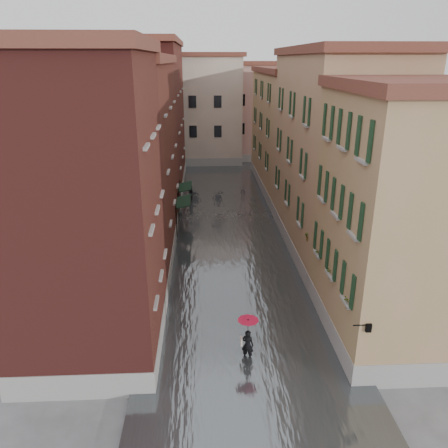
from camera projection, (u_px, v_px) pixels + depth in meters
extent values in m
plane|color=#5A5A5C|center=(241.00, 313.00, 23.33)|extent=(120.00, 120.00, 0.00)
cube|color=#4E5357|center=(227.00, 225.00, 35.44)|extent=(10.00, 60.00, 0.20)
cube|color=maroon|center=(86.00, 213.00, 18.83)|extent=(6.00, 8.00, 13.00)
cube|color=#55231B|center=(127.00, 162.00, 29.20)|extent=(6.00, 14.00, 12.50)
cube|color=maroon|center=(150.00, 121.00, 42.95)|extent=(6.00, 16.00, 14.00)
cube|color=#967D4D|center=(401.00, 223.00, 19.76)|extent=(6.00, 8.00, 11.50)
cube|color=#A17E61|center=(333.00, 156.00, 29.77)|extent=(6.00, 14.00, 13.00)
cube|color=#967D4D|center=(290.00, 133.00, 44.05)|extent=(6.00, 16.00, 11.50)
cube|color=beige|center=(193.00, 111.00, 56.39)|extent=(12.00, 9.00, 13.00)
cube|color=tan|center=(260.00, 112.00, 58.86)|extent=(10.00, 9.00, 12.00)
cube|color=black|center=(183.00, 201.00, 33.28)|extent=(1.09, 2.79, 0.31)
cylinder|color=black|center=(176.00, 222.00, 32.36)|extent=(0.06, 0.06, 2.80)
cylinder|color=black|center=(178.00, 210.00, 34.97)|extent=(0.06, 0.06, 2.80)
cube|color=black|center=(185.00, 187.00, 37.13)|extent=(1.09, 2.71, 0.31)
cylinder|color=black|center=(179.00, 205.00, 36.25)|extent=(0.06, 0.06, 2.80)
cylinder|color=black|center=(180.00, 195.00, 38.78)|extent=(0.06, 0.06, 2.80)
cylinder|color=black|center=(361.00, 325.00, 16.82)|extent=(0.60, 0.05, 0.05)
cube|color=black|center=(368.00, 327.00, 16.87)|extent=(0.22, 0.22, 0.35)
cube|color=beige|center=(368.00, 327.00, 16.87)|extent=(0.14, 0.14, 0.24)
cube|color=#9A5A32|center=(350.00, 303.00, 18.26)|extent=(0.22, 0.85, 0.18)
imported|color=#265926|center=(351.00, 294.00, 18.11)|extent=(0.59, 0.51, 0.66)
cube|color=#9A5A32|center=(332.00, 274.00, 20.71)|extent=(0.22, 0.85, 0.18)
imported|color=#265926|center=(333.00, 266.00, 20.56)|extent=(0.59, 0.51, 0.66)
cube|color=#9A5A32|center=(320.00, 255.00, 22.76)|extent=(0.22, 0.85, 0.18)
imported|color=#265926|center=(321.00, 247.00, 22.61)|extent=(0.59, 0.51, 0.66)
cube|color=#9A5A32|center=(310.00, 237.00, 24.99)|extent=(0.22, 0.85, 0.18)
imported|color=#265926|center=(310.00, 230.00, 24.85)|extent=(0.59, 0.51, 0.66)
imported|color=black|center=(248.00, 345.00, 19.46)|extent=(0.65, 0.54, 1.52)
cube|color=#BDAC9D|center=(241.00, 341.00, 19.43)|extent=(0.08, 0.30, 0.38)
cylinder|color=black|center=(248.00, 334.00, 19.26)|extent=(0.02, 0.02, 1.00)
cone|color=#B20B2A|center=(248.00, 323.00, 19.06)|extent=(0.94, 0.94, 0.28)
imported|color=black|center=(191.00, 194.00, 41.06)|extent=(0.94, 0.82, 1.63)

